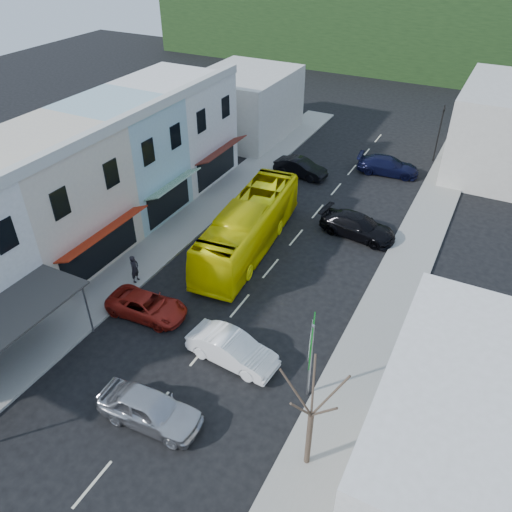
{
  "coord_description": "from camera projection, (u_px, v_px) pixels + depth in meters",
  "views": [
    {
      "loc": [
        10.67,
        -14.69,
        18.58
      ],
      "look_at": [
        0.0,
        6.0,
        2.2
      ],
      "focal_mm": 35.0,
      "sensor_mm": 36.0,
      "label": 1
    }
  ],
  "objects": [
    {
      "name": "shopfront_row",
      "position": [
        73.0,
        189.0,
        31.38
      ],
      "size": [
        8.25,
        30.0,
        8.0
      ],
      "color": "silver",
      "rests_on": "ground"
    },
    {
      "name": "car_navy_far",
      "position": [
        388.0,
        166.0,
        41.81
      ],
      "size": [
        4.68,
        2.34,
        1.4
      ],
      "primitive_type": "imported",
      "rotation": [
        0.0,
        0.0,
        1.68
      ],
      "color": "black",
      "rests_on": "ground"
    },
    {
      "name": "distant_block_left",
      "position": [
        245.0,
        104.0,
        47.76
      ],
      "size": [
        8.0,
        10.0,
        6.0
      ],
      "primitive_type": "cube",
      "color": "#B7B2A8",
      "rests_on": "ground"
    },
    {
      "name": "street_tree",
      "position": [
        311.0,
        415.0,
        18.52
      ],
      "size": [
        3.34,
        3.34,
        6.16
      ],
      "primitive_type": null,
      "rotation": [
        0.0,
        0.0,
        0.4
      ],
      "color": "#342921",
      "rests_on": "ground"
    },
    {
      "name": "right_building",
      "position": [
        500.0,
        494.0,
        15.09
      ],
      "size": [
        8.0,
        9.0,
        8.0
      ],
      "primitive_type": "cube",
      "color": "silver",
      "rests_on": "ground"
    },
    {
      "name": "sidewalk_right",
      "position": [
        398.0,
        284.0,
        29.78
      ],
      "size": [
        3.0,
        52.0,
        0.15
      ],
      "primitive_type": "cube",
      "color": "gray",
      "rests_on": "ground"
    },
    {
      "name": "direction_sign",
      "position": [
        310.0,
        362.0,
        21.9
      ],
      "size": [
        1.31,
        2.07,
        4.34
      ],
      "primitive_type": null,
      "rotation": [
        0.0,
        0.0,
        0.3
      ],
      "color": "#065E11",
      "rests_on": "ground"
    },
    {
      "name": "ground",
      "position": [
        202.0,
        352.0,
        25.36
      ],
      "size": [
        120.0,
        120.0,
        0.0
      ],
      "primitive_type": "plane",
      "color": "black",
      "rests_on": "ground"
    },
    {
      "name": "car_black_far",
      "position": [
        300.0,
        168.0,
        41.48
      ],
      "size": [
        4.57,
        2.27,
        1.4
      ],
      "primitive_type": "imported",
      "rotation": [
        0.0,
        0.0,
        1.46
      ],
      "color": "black",
      "rests_on": "ground"
    },
    {
      "name": "pedestrian_left",
      "position": [
        135.0,
        269.0,
        29.43
      ],
      "size": [
        0.46,
        0.64,
        1.7
      ],
      "primitive_type": "imported",
      "rotation": [
        0.0,
        0.0,
        1.67
      ],
      "color": "black",
      "rests_on": "sidewalk_left"
    },
    {
      "name": "car_silver",
      "position": [
        150.0,
        410.0,
        21.57
      ],
      "size": [
        4.5,
        2.06,
        1.4
      ],
      "primitive_type": "imported",
      "rotation": [
        0.0,
        0.0,
        1.63
      ],
      "color": "#B7B8BD",
      "rests_on": "ground"
    },
    {
      "name": "car_black_near",
      "position": [
        358.0,
        227.0,
        33.89
      ],
      "size": [
        4.69,
        2.37,
        1.4
      ],
      "primitive_type": "imported",
      "rotation": [
        0.0,
        0.0,
        1.45
      ],
      "color": "black",
      "rests_on": "ground"
    },
    {
      "name": "car_red",
      "position": [
        147.0,
        305.0,
        27.27
      ],
      "size": [
        4.71,
        2.17,
        1.4
      ],
      "primitive_type": "imported",
      "rotation": [
        0.0,
        0.0,
        1.63
      ],
      "color": "maroon",
      "rests_on": "ground"
    },
    {
      "name": "traffic_signal",
      "position": [
        439.0,
        134.0,
        42.94
      ],
      "size": [
        0.6,
        1.05,
        4.98
      ],
      "primitive_type": null,
      "rotation": [
        0.0,
        0.0,
        3.19
      ],
      "color": "black",
      "rests_on": "ground"
    },
    {
      "name": "sidewalk_left",
      "position": [
        188.0,
        224.0,
        35.4
      ],
      "size": [
        3.0,
        52.0,
        0.15
      ],
      "primitive_type": "cube",
      "color": "gray",
      "rests_on": "ground"
    },
    {
      "name": "bus",
      "position": [
        249.0,
        228.0,
        32.18
      ],
      "size": [
        3.61,
        11.79,
        3.1
      ],
      "primitive_type": "imported",
      "rotation": [
        0.0,
        0.0,
        0.1
      ],
      "color": "#FFF007",
      "rests_on": "ground"
    },
    {
      "name": "distant_block_right",
      "position": [
        508.0,
        129.0,
        41.03
      ],
      "size": [
        8.0,
        12.0,
        7.0
      ],
      "primitive_type": "cube",
      "color": "#B7B2A8",
      "rests_on": "ground"
    },
    {
      "name": "hillside",
      "position": [
        441.0,
        10.0,
        69.35
      ],
      "size": [
        80.0,
        26.0,
        14.0
      ],
      "color": "black",
      "rests_on": "ground"
    },
    {
      "name": "car_white",
      "position": [
        232.0,
        350.0,
        24.48
      ],
      "size": [
        4.53,
        2.16,
        1.4
      ],
      "primitive_type": "imported",
      "rotation": [
        0.0,
        0.0,
        1.49
      ],
      "color": "white",
      "rests_on": "ground"
    }
  ]
}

